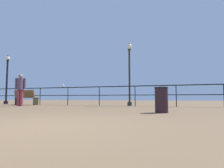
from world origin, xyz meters
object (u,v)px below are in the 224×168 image
(lamppost_left, at_px, (7,78))
(lamppost_center, at_px, (129,69))
(seagull_on_rail, at_px, (63,86))
(trash_bin, at_px, (161,100))
(bench_far_left, at_px, (26,97))
(person_at_railing, at_px, (20,88))

(lamppost_left, relative_size, lamppost_center, 0.99)
(seagull_on_rail, height_order, trash_bin, seagull_on_rail)
(bench_far_left, bearing_deg, lamppost_center, 9.39)
(lamppost_center, relative_size, seagull_on_rail, 10.46)
(person_at_railing, bearing_deg, seagull_on_rail, 55.52)
(lamppost_left, xyz_separation_m, seagull_on_rail, (5.13, -0.29, -0.71))
(lamppost_left, height_order, person_at_railing, lamppost_left)
(lamppost_left, bearing_deg, seagull_on_rail, -3.27)
(lamppost_left, xyz_separation_m, trash_bin, (11.44, -4.46, -1.52))
(lamppost_center, distance_m, trash_bin, 5.22)
(bench_far_left, distance_m, lamppost_left, 3.37)
(lamppost_center, bearing_deg, bench_far_left, -170.61)
(bench_far_left, distance_m, person_at_railing, 1.59)
(bench_far_left, bearing_deg, lamppost_left, 159.61)
(person_at_railing, bearing_deg, lamppost_center, 22.48)
(lamppost_center, relative_size, trash_bin, 4.73)
(bench_far_left, relative_size, seagull_on_rail, 4.49)
(bench_far_left, height_order, lamppost_center, lamppost_center)
(lamppost_center, distance_m, person_at_railing, 6.20)
(lamppost_center, bearing_deg, seagull_on_rail, -176.05)
(lamppost_left, height_order, lamppost_center, lamppost_center)
(seagull_on_rail, relative_size, trash_bin, 0.45)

